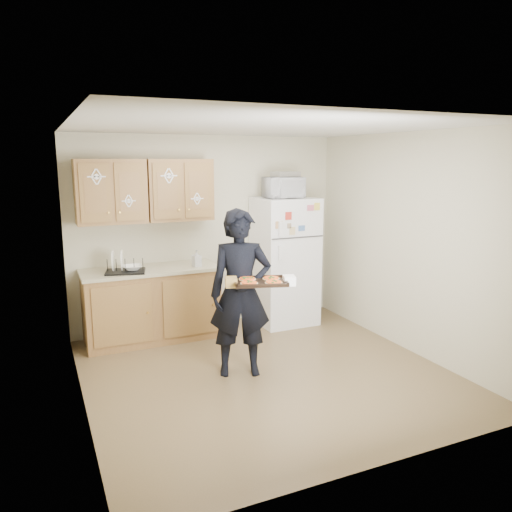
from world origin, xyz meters
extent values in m
plane|color=brown|center=(0.00, 0.00, 0.00)|extent=(3.60, 3.60, 0.00)
plane|color=silver|center=(0.00, 0.00, 2.50)|extent=(3.60, 3.60, 0.00)
cube|color=beige|center=(0.00, 1.80, 1.25)|extent=(3.60, 0.04, 2.50)
cube|color=beige|center=(0.00, -1.80, 1.25)|extent=(3.60, 0.04, 2.50)
cube|color=beige|center=(-1.80, 0.00, 1.25)|extent=(0.04, 3.60, 2.50)
cube|color=beige|center=(1.80, 0.00, 1.25)|extent=(0.04, 3.60, 2.50)
cube|color=white|center=(0.95, 1.43, 0.85)|extent=(0.75, 0.70, 1.70)
cube|color=brown|center=(-0.85, 1.48, 0.43)|extent=(1.60, 0.60, 0.86)
cube|color=#B3A889|center=(-0.85, 1.48, 0.88)|extent=(1.64, 0.64, 0.04)
cube|color=brown|center=(-1.25, 1.61, 1.83)|extent=(0.80, 0.33, 0.75)
cube|color=brown|center=(-0.43, 1.61, 1.83)|extent=(0.80, 0.33, 0.75)
cube|color=#C28A44|center=(1.47, 1.67, 0.16)|extent=(0.20, 0.07, 0.32)
imported|color=black|center=(-0.24, 0.11, 0.86)|extent=(0.72, 0.58, 1.72)
cube|color=black|center=(-0.15, -0.17, 1.03)|extent=(0.59, 0.50, 0.04)
cylinder|color=orange|center=(-0.28, -0.22, 1.05)|extent=(0.17, 0.17, 0.02)
cylinder|color=orange|center=(-0.06, -0.29, 1.05)|extent=(0.17, 0.17, 0.02)
cylinder|color=orange|center=(-0.23, -0.06, 1.05)|extent=(0.17, 0.17, 0.02)
cylinder|color=orange|center=(-0.01, -0.13, 1.05)|extent=(0.17, 0.17, 0.02)
imported|color=white|center=(0.89, 1.38, 1.84)|extent=(0.50, 0.34, 0.27)
cube|color=#B2B2B9|center=(0.94, 1.41, 2.00)|extent=(0.35, 0.25, 0.07)
cube|color=black|center=(-1.16, 1.38, 0.99)|extent=(0.51, 0.43, 0.18)
imported|color=white|center=(-1.08, 1.38, 0.95)|extent=(0.25, 0.25, 0.05)
imported|color=white|center=(-0.31, 1.35, 1.00)|extent=(0.11, 0.11, 0.21)
camera|label=1|loc=(-2.09, -4.42, 2.19)|focal=35.00mm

